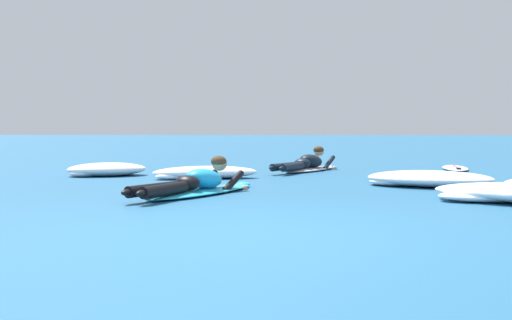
{
  "coord_description": "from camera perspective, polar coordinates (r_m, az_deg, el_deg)",
  "views": [
    {
      "loc": [
        0.4,
        -5.32,
        0.88
      ],
      "look_at": [
        -0.27,
        5.69,
        0.32
      ],
      "focal_mm": 45.27,
      "sensor_mm": 36.0,
      "label": 1
    }
  ],
  "objects": [
    {
      "name": "whitewater_mid_left",
      "position": [
        12.0,
        -13.02,
        -0.84
      ],
      "size": [
        1.65,
        1.38,
        0.24
      ],
      "color": "white",
      "rests_on": "ground"
    },
    {
      "name": "whitewater_far_band",
      "position": [
        9.98,
        15.11,
        -1.62
      ],
      "size": [
        2.12,
        1.67,
        0.23
      ],
      "color": "white",
      "rests_on": "ground"
    },
    {
      "name": "ground_plane",
      "position": [
        15.35,
        2.0,
        -0.39
      ],
      "size": [
        120.0,
        120.0,
        0.0
      ],
      "primitive_type": "plane",
      "color": "#235B84"
    },
    {
      "name": "drifting_surfboard",
      "position": [
        14.03,
        17.18,
        -0.68
      ],
      "size": [
        0.77,
        1.91,
        0.16
      ],
      "color": "silver",
      "rests_on": "ground"
    },
    {
      "name": "surfer_far",
      "position": [
        12.96,
        4.56,
        -0.38
      ],
      "size": [
        1.48,
        2.51,
        0.55
      ],
      "color": "silver",
      "rests_on": "ground"
    },
    {
      "name": "surfer_near",
      "position": [
        8.46,
        -5.18,
        -2.18
      ],
      "size": [
        1.51,
        2.62,
        0.54
      ],
      "color": "#2DB2D1",
      "rests_on": "ground"
    },
    {
      "name": "whitewater_back",
      "position": [
        11.06,
        -4.48,
        -1.14
      ],
      "size": [
        1.9,
        1.09,
        0.22
      ],
      "color": "white",
      "rests_on": "ground"
    }
  ]
}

